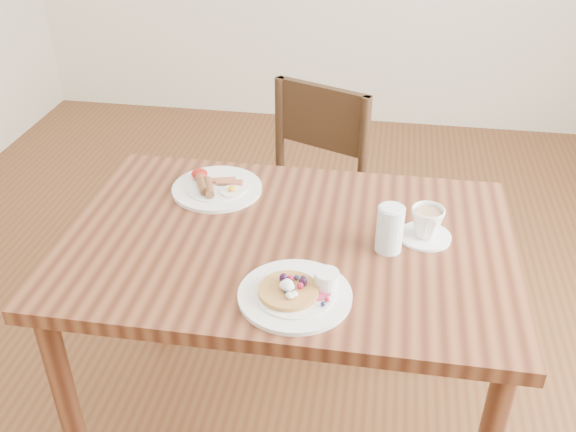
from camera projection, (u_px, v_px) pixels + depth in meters
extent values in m
plane|color=#5B321A|center=(288.00, 425.00, 2.12)|extent=(5.00, 5.00, 0.00)
cube|color=brown|center=(288.00, 244.00, 1.73)|extent=(1.20, 0.80, 0.04)
cylinder|color=brown|center=(69.00, 411.00, 1.72)|extent=(0.06, 0.06, 0.71)
cylinder|color=brown|center=(464.00, 293.00, 2.14)|extent=(0.06, 0.06, 0.71)
cylinder|color=brown|center=(154.00, 262.00, 2.29)|extent=(0.06, 0.06, 0.71)
cube|color=#311F11|center=(295.00, 212.00, 2.39)|extent=(0.55, 0.55, 0.04)
cylinder|color=#311F11|center=(231.00, 271.00, 2.47)|extent=(0.04, 0.04, 0.43)
cylinder|color=#311F11|center=(311.00, 303.00, 2.31)|extent=(0.04, 0.04, 0.43)
cylinder|color=#311F11|center=(280.00, 227.00, 2.73)|extent=(0.04, 0.04, 0.43)
cylinder|color=#311F11|center=(356.00, 253.00, 2.57)|extent=(0.04, 0.04, 0.43)
cylinder|color=#311F11|center=(363.00, 153.00, 2.33)|extent=(0.04, 0.04, 0.43)
cylinder|color=#311F11|center=(280.00, 131.00, 2.49)|extent=(0.04, 0.04, 0.43)
cube|color=#311F11|center=(322.00, 117.00, 2.36)|extent=(0.36, 0.17, 0.24)
cylinder|color=white|center=(295.00, 295.00, 1.51)|extent=(0.27, 0.27, 0.01)
cylinder|color=white|center=(295.00, 293.00, 1.50)|extent=(0.19, 0.19, 0.01)
cylinder|color=#B22D59|center=(317.00, 291.00, 1.50)|extent=(0.07, 0.07, 0.00)
cylinder|color=#C68C47|center=(288.00, 291.00, 1.50)|extent=(0.14, 0.14, 0.01)
ellipsoid|color=white|center=(286.00, 286.00, 1.48)|extent=(0.03, 0.03, 0.02)
ellipsoid|color=white|center=(290.00, 295.00, 1.46)|extent=(0.02, 0.02, 0.01)
cylinder|color=white|center=(327.00, 279.00, 1.51)|extent=(0.06, 0.06, 0.04)
cylinder|color=#591E07|center=(327.00, 274.00, 1.50)|extent=(0.05, 0.05, 0.00)
sphere|color=black|center=(302.00, 283.00, 1.50)|extent=(0.02, 0.02, 0.02)
sphere|color=#1E234C|center=(304.00, 280.00, 1.51)|extent=(0.01, 0.01, 0.01)
sphere|color=#1E234C|center=(300.00, 275.00, 1.53)|extent=(0.01, 0.01, 0.01)
sphere|color=#B21938|center=(292.00, 277.00, 1.52)|extent=(0.02, 0.02, 0.02)
sphere|color=black|center=(285.00, 277.00, 1.52)|extent=(0.02, 0.02, 0.02)
sphere|color=#1E234C|center=(278.00, 282.00, 1.51)|extent=(0.01, 0.01, 0.01)
sphere|color=black|center=(286.00, 284.00, 1.49)|extent=(0.02, 0.02, 0.02)
sphere|color=#1E234C|center=(288.00, 290.00, 1.48)|extent=(0.01, 0.01, 0.01)
sphere|color=#1E234C|center=(296.00, 293.00, 1.47)|extent=(0.01, 0.01, 0.01)
sphere|color=#B21938|center=(300.00, 286.00, 1.49)|extent=(0.02, 0.02, 0.02)
sphere|color=#1E234C|center=(321.00, 306.00, 1.45)|extent=(0.01, 0.01, 0.01)
sphere|color=#B21938|center=(329.00, 296.00, 1.48)|extent=(0.01, 0.01, 0.01)
cylinder|color=white|center=(217.00, 189.00, 1.93)|extent=(0.27, 0.27, 0.01)
cylinder|color=white|center=(217.00, 187.00, 1.92)|extent=(0.19, 0.19, 0.01)
cylinder|color=brown|center=(202.00, 184.00, 1.90)|extent=(0.06, 0.10, 0.03)
cylinder|color=brown|center=(209.00, 187.00, 1.89)|extent=(0.06, 0.10, 0.03)
cube|color=maroon|center=(223.00, 180.00, 1.94)|extent=(0.08, 0.04, 0.01)
cube|color=maroon|center=(229.00, 182.00, 1.93)|extent=(0.08, 0.03, 0.01)
cylinder|color=white|center=(232.00, 191.00, 1.89)|extent=(0.07, 0.07, 0.00)
ellipsoid|color=yellow|center=(232.00, 188.00, 1.88)|extent=(0.03, 0.03, 0.01)
ellipsoid|color=#A5190F|center=(199.00, 174.00, 1.96)|extent=(0.05, 0.05, 0.03)
cylinder|color=white|center=(425.00, 236.00, 1.72)|extent=(0.14, 0.14, 0.01)
imported|color=white|center=(427.00, 222.00, 1.69)|extent=(0.12, 0.12, 0.08)
cylinder|color=tan|center=(428.00, 213.00, 1.68)|extent=(0.07, 0.07, 0.00)
cylinder|color=silver|center=(390.00, 229.00, 1.64)|extent=(0.07, 0.07, 0.13)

